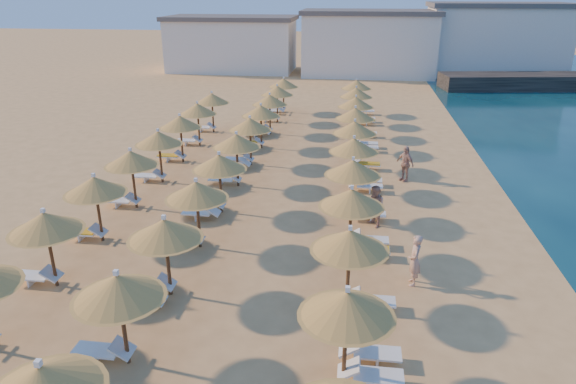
# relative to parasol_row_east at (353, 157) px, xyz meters

# --- Properties ---
(ground) EXTENTS (220.00, 220.00, 0.00)m
(ground) POSITION_rel_parasol_row_east_xyz_m (-2.29, -6.08, -2.38)
(ground) COLOR #E4A864
(ground) RESTS_ON ground
(hotel_blocks) EXTENTS (46.81, 10.28, 8.10)m
(hotel_blocks) POSITION_rel_parasol_row_east_xyz_m (1.64, 41.05, 1.32)
(hotel_blocks) COLOR white
(hotel_blocks) RESTS_ON ground
(parasol_row_east) EXTENTS (2.48, 40.39, 2.93)m
(parasol_row_east) POSITION_rel_parasol_row_east_xyz_m (0.00, 0.00, 0.00)
(parasol_row_east) COLOR brown
(parasol_row_east) RESTS_ON ground
(parasol_row_west) EXTENTS (2.48, 40.39, 2.93)m
(parasol_row_west) POSITION_rel_parasol_row_east_xyz_m (-5.92, 0.00, 0.00)
(parasol_row_west) COLOR brown
(parasol_row_west) RESTS_ON ground
(parasol_row_inland) EXTENTS (2.48, 26.60, 2.93)m
(parasol_row_inland) POSITION_rel_parasol_row_east_xyz_m (-10.04, 0.00, 0.00)
(parasol_row_inland) COLOR brown
(parasol_row_inland) RESTS_ON ground
(loungers) EXTENTS (13.15, 38.53, 0.66)m
(loungers) POSITION_rel_parasol_row_east_xyz_m (-4.39, -0.22, -2.04)
(loungers) COLOR white
(loungers) RESTS_ON ground
(beachgoer_b) EXTENTS (1.06, 1.13, 1.84)m
(beachgoer_b) POSITION_rel_parasol_row_east_xyz_m (1.03, -2.32, -1.46)
(beachgoer_b) COLOR tan
(beachgoer_b) RESTS_ON ground
(beachgoer_a) EXTENTS (0.47, 0.70, 1.87)m
(beachgoer_a) POSITION_rel_parasol_row_east_xyz_m (2.25, -6.89, -1.45)
(beachgoer_a) COLOR tan
(beachgoer_a) RESTS_ON ground
(beachgoer_c) EXTENTS (1.11, 1.15, 1.93)m
(beachgoer_c) POSITION_rel_parasol_row_east_xyz_m (2.75, 3.64, -1.42)
(beachgoer_c) COLOR tan
(beachgoer_c) RESTS_ON ground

